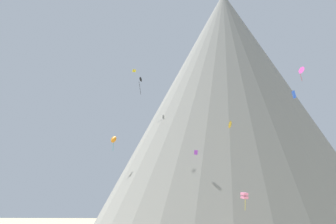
{
  "coord_description": "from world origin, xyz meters",
  "views": [
    {
      "loc": [
        5.0,
        -36.01,
        4.52
      ],
      "look_at": [
        -3.47,
        46.96,
        25.83
      ],
      "focal_mm": 41.31,
      "sensor_mm": 36.0,
      "label": 1
    }
  ],
  "objects_px": {
    "kite_gold_mid": "(230,125)",
    "kite_black_high": "(140,80)",
    "rock_massif": "(222,112)",
    "kite_orange_mid": "(113,139)",
    "kite_white_low": "(306,197)",
    "kite_indigo_mid": "(304,149)",
    "kite_pink_low": "(244,196)",
    "kite_yellow_high": "(134,71)",
    "kite_blue_mid": "(294,94)",
    "kite_magenta_high": "(302,70)",
    "kite_violet_mid": "(196,152)",
    "kite_green_mid": "(276,155)"
  },
  "relations": [
    {
      "from": "kite_white_low",
      "to": "kite_gold_mid",
      "type": "relative_size",
      "value": 2.26
    },
    {
      "from": "kite_gold_mid",
      "to": "kite_magenta_high",
      "type": "bearing_deg",
      "value": -42.76
    },
    {
      "from": "rock_massif",
      "to": "kite_white_low",
      "type": "distance_m",
      "value": 39.28
    },
    {
      "from": "kite_green_mid",
      "to": "kite_blue_mid",
      "type": "xyz_separation_m",
      "value": [
        0.59,
        -19.95,
        8.66
      ]
    },
    {
      "from": "kite_violet_mid",
      "to": "kite_blue_mid",
      "type": "relative_size",
      "value": 0.68
    },
    {
      "from": "kite_pink_low",
      "to": "kite_black_high",
      "type": "bearing_deg",
      "value": -82.96
    },
    {
      "from": "rock_massif",
      "to": "kite_indigo_mid",
      "type": "relative_size",
      "value": 78.49
    },
    {
      "from": "kite_black_high",
      "to": "kite_blue_mid",
      "type": "height_order",
      "value": "kite_black_high"
    },
    {
      "from": "kite_green_mid",
      "to": "kite_black_high",
      "type": "xyz_separation_m",
      "value": [
        -33.0,
        3.74,
        20.9
      ]
    },
    {
      "from": "kite_blue_mid",
      "to": "kite_white_low",
      "type": "bearing_deg",
      "value": -3.26
    },
    {
      "from": "kite_pink_low",
      "to": "kite_blue_mid",
      "type": "xyz_separation_m",
      "value": [
        10.51,
        4.81,
        18.78
      ]
    },
    {
      "from": "kite_magenta_high",
      "to": "kite_yellow_high",
      "type": "bearing_deg",
      "value": 50.74
    },
    {
      "from": "kite_magenta_high",
      "to": "kite_violet_mid",
      "type": "distance_m",
      "value": 30.58
    },
    {
      "from": "kite_white_low",
      "to": "kite_indigo_mid",
      "type": "bearing_deg",
      "value": 170.38
    },
    {
      "from": "rock_massif",
      "to": "kite_white_low",
      "type": "height_order",
      "value": "rock_massif"
    },
    {
      "from": "kite_gold_mid",
      "to": "kite_black_high",
      "type": "distance_m",
      "value": 33.77
    },
    {
      "from": "kite_magenta_high",
      "to": "kite_gold_mid",
      "type": "bearing_deg",
      "value": 78.74
    },
    {
      "from": "rock_massif",
      "to": "kite_orange_mid",
      "type": "relative_size",
      "value": 25.61
    },
    {
      "from": "kite_pink_low",
      "to": "kite_white_low",
      "type": "bearing_deg",
      "value": -170.39
    },
    {
      "from": "kite_green_mid",
      "to": "kite_white_low",
      "type": "height_order",
      "value": "kite_green_mid"
    },
    {
      "from": "kite_orange_mid",
      "to": "kite_indigo_mid",
      "type": "xyz_separation_m",
      "value": [
        45.54,
        1.35,
        -2.97
      ]
    },
    {
      "from": "kite_black_high",
      "to": "kite_violet_mid",
      "type": "bearing_deg",
      "value": 59.92
    },
    {
      "from": "rock_massif",
      "to": "kite_white_low",
      "type": "xyz_separation_m",
      "value": [
        14.1,
        -27.69,
        -24.03
      ]
    },
    {
      "from": "kite_indigo_mid",
      "to": "kite_blue_mid",
      "type": "bearing_deg",
      "value": -22.39
    },
    {
      "from": "kite_gold_mid",
      "to": "kite_pink_low",
      "type": "bearing_deg",
      "value": -148.41
    },
    {
      "from": "kite_orange_mid",
      "to": "kite_magenta_high",
      "type": "bearing_deg",
      "value": 17.04
    },
    {
      "from": "kite_white_low",
      "to": "kite_black_high",
      "type": "height_order",
      "value": "kite_black_high"
    },
    {
      "from": "rock_massif",
      "to": "kite_magenta_high",
      "type": "xyz_separation_m",
      "value": [
        16.79,
        -22.63,
        3.45
      ]
    },
    {
      "from": "kite_yellow_high",
      "to": "kite_white_low",
      "type": "bearing_deg",
      "value": 35.88
    },
    {
      "from": "rock_massif",
      "to": "kite_black_high",
      "type": "distance_m",
      "value": 24.89
    },
    {
      "from": "kite_green_mid",
      "to": "kite_indigo_mid",
      "type": "distance_m",
      "value": 7.07
    },
    {
      "from": "kite_orange_mid",
      "to": "kite_indigo_mid",
      "type": "relative_size",
      "value": 3.06
    },
    {
      "from": "kite_pink_low",
      "to": "kite_gold_mid",
      "type": "relative_size",
      "value": 1.84
    },
    {
      "from": "kite_green_mid",
      "to": "kite_yellow_high",
      "type": "bearing_deg",
      "value": 48.28
    },
    {
      "from": "rock_massif",
      "to": "kite_yellow_high",
      "type": "relative_size",
      "value": 107.02
    },
    {
      "from": "kite_orange_mid",
      "to": "kite_magenta_high",
      "type": "height_order",
      "value": "kite_magenta_high"
    },
    {
      "from": "kite_black_high",
      "to": "kite_blue_mid",
      "type": "bearing_deg",
      "value": 75.1
    },
    {
      "from": "rock_massif",
      "to": "kite_pink_low",
      "type": "relative_size",
      "value": 32.96
    },
    {
      "from": "kite_pink_low",
      "to": "kite_yellow_high",
      "type": "height_order",
      "value": "kite_yellow_high"
    },
    {
      "from": "kite_white_low",
      "to": "kite_green_mid",
      "type": "bearing_deg",
      "value": -162.81
    },
    {
      "from": "kite_yellow_high",
      "to": "kite_orange_mid",
      "type": "xyz_separation_m",
      "value": [
        -5.87,
        5.39,
        -15.57
      ]
    },
    {
      "from": "kite_pink_low",
      "to": "kite_magenta_high",
      "type": "bearing_deg",
      "value": -165.24
    },
    {
      "from": "kite_violet_mid",
      "to": "kite_orange_mid",
      "type": "bearing_deg",
      "value": -165.83
    },
    {
      "from": "kite_gold_mid",
      "to": "kite_black_high",
      "type": "relative_size",
      "value": 0.34
    },
    {
      "from": "kite_pink_low",
      "to": "kite_gold_mid",
      "type": "distance_m",
      "value": 16.84
    },
    {
      "from": "kite_gold_mid",
      "to": "kite_orange_mid",
      "type": "bearing_deg",
      "value": 84.24
    },
    {
      "from": "kite_white_low",
      "to": "kite_black_high",
      "type": "distance_m",
      "value": 50.26
    },
    {
      "from": "kite_violet_mid",
      "to": "kite_black_high",
      "type": "bearing_deg",
      "value": 178.05
    },
    {
      "from": "kite_white_low",
      "to": "kite_magenta_high",
      "type": "bearing_deg",
      "value": 158.05
    },
    {
      "from": "rock_massif",
      "to": "kite_pink_low",
      "type": "bearing_deg",
      "value": -87.79
    }
  ]
}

